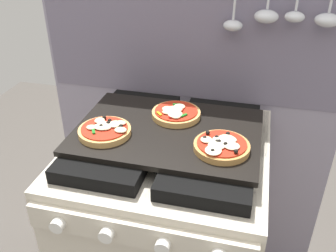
# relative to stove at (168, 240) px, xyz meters

# --- Properties ---
(kitchen_backsplash) EXTENTS (1.10, 0.09, 1.55)m
(kitchen_backsplash) POSITION_rel_stove_xyz_m (0.00, 0.34, 0.34)
(kitchen_backsplash) COLOR gray
(kitchen_backsplash) RESTS_ON ground_plane
(stove) EXTENTS (0.60, 0.64, 0.90)m
(stove) POSITION_rel_stove_xyz_m (0.00, 0.00, 0.00)
(stove) COLOR beige
(stove) RESTS_ON ground_plane
(baking_tray) EXTENTS (0.54, 0.38, 0.02)m
(baking_tray) POSITION_rel_stove_xyz_m (0.00, 0.00, 0.46)
(baking_tray) COLOR black
(baking_tray) RESTS_ON stove
(pizza_left) EXTENTS (0.15, 0.15, 0.03)m
(pizza_left) POSITION_rel_stove_xyz_m (-0.17, -0.07, 0.48)
(pizza_left) COLOR tan
(pizza_left) RESTS_ON baking_tray
(pizza_right) EXTENTS (0.15, 0.15, 0.03)m
(pizza_right) POSITION_rel_stove_xyz_m (0.17, -0.07, 0.48)
(pizza_right) COLOR #C18947
(pizza_right) RESTS_ON baking_tray
(pizza_center) EXTENTS (0.15, 0.15, 0.03)m
(pizza_center) POSITION_rel_stove_xyz_m (0.01, 0.08, 0.48)
(pizza_center) COLOR tan
(pizza_center) RESTS_ON baking_tray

